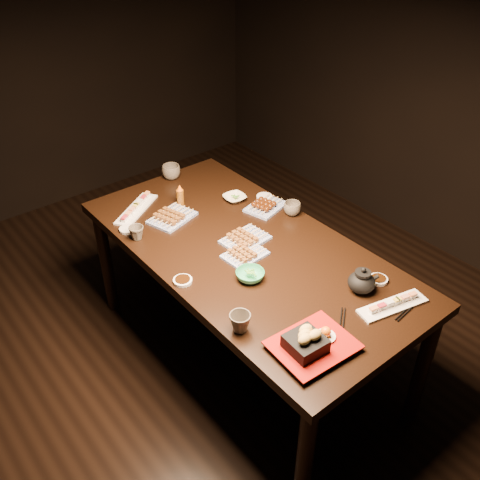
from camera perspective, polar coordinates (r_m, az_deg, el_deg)
name	(u,v)px	position (r m, az deg, el deg)	size (l,w,h in m)	color
ground	(235,400)	(2.92, -0.53, -16.65)	(5.00, 5.00, 0.00)	black
dining_table	(246,305)	(2.86, 0.63, -6.94)	(0.90, 1.80, 0.75)	black
sushi_platter_near	(393,303)	(2.37, 16.02, -6.50)	(0.32, 0.09, 0.04)	white
sushi_platter_far	(136,207)	(2.96, -11.03, 3.47)	(0.34, 0.09, 0.04)	white
yakitori_plate_center	(245,252)	(2.56, 0.54, -1.26)	(0.20, 0.15, 0.05)	#828EB6
yakitori_plate_right	(245,236)	(2.66, 0.57, 0.40)	(0.22, 0.16, 0.06)	#828EB6
yakitori_plate_left	(172,214)	(2.85, -7.29, 2.73)	(0.23, 0.17, 0.06)	#828EB6
tsukune_plate	(266,204)	(2.93, 2.78, 3.90)	(0.22, 0.16, 0.06)	#828EB6
edamame_bowl_green	(250,275)	(2.42, 1.09, -3.79)	(0.13, 0.13, 0.04)	#339C62
edamame_bowl_cream	(235,198)	(3.00, -0.58, 4.51)	(0.12, 0.12, 0.03)	beige
tempura_tray	(314,338)	(2.10, 7.86, -10.32)	(0.31, 0.25, 0.11)	black
teacup_near_left	(240,322)	(2.16, 0.00, -8.79)	(0.09, 0.09, 0.08)	#52493E
teacup_mid_right	(292,209)	(2.88, 5.59, 3.36)	(0.09, 0.09, 0.07)	#52493E
teacup_far_left	(137,233)	(2.72, -10.98, 0.76)	(0.08, 0.08, 0.07)	#52493E
teacup_far_right	(171,172)	(3.24, -7.35, 7.21)	(0.11, 0.11, 0.09)	#52493E
teapot	(362,280)	(2.39, 12.88, -4.16)	(0.14, 0.14, 0.12)	black
condiment_bottle	(180,195)	(2.95, -6.41, 4.80)	(0.04, 0.04, 0.12)	brown
sauce_dish_west	(183,281)	(2.43, -6.13, -4.34)	(0.09, 0.09, 0.02)	white
sauce_dish_east	(264,197)	(3.03, 2.62, 4.60)	(0.09, 0.09, 0.02)	white
sauce_dish_se	(378,280)	(2.50, 14.53, -4.11)	(0.08, 0.08, 0.01)	white
sauce_dish_nw	(128,229)	(2.81, -11.88, 1.12)	(0.09, 0.09, 0.02)	white
chopsticks_near	(342,327)	(2.24, 10.78, -9.10)	(0.23, 0.02, 0.01)	black
chopsticks_se	(409,309)	(2.39, 17.60, -6.98)	(0.21, 0.02, 0.01)	black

